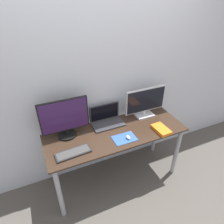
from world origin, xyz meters
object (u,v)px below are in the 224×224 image
Objects in this scene: monitor_left at (65,118)px; book at (161,129)px; mouse at (128,137)px; laptop at (107,119)px; keyboard at (73,153)px; monitor_right at (145,102)px.

monitor_left is 1.06m from book.
book is (0.40, -0.03, -0.00)m from mouse.
laptop reaches higher than keyboard.
laptop is (-0.49, 0.04, -0.14)m from monitor_right.
mouse reaches higher than keyboard.
monitor_left is 0.98m from monitor_right.
monitor_right is 0.54m from mouse.
book reaches higher than mouse.
keyboard is 0.59m from mouse.
monitor_right reaches higher than mouse.
keyboard is 1.57× the size of book.
monitor_left is at bearing 160.52° from book.
laptop is 0.64m from book.
monitor_right is at bearing 16.85° from keyboard.
laptop reaches higher than book.
laptop is 0.60m from keyboard.
monitor_left is at bearing 87.90° from keyboard.
monitor_right reaches higher than laptop.
mouse is at bearing -75.01° from laptop.
laptop is 1.04× the size of keyboard.
laptop is at bearing 142.13° from book.
book is at bearing -3.76° from mouse.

